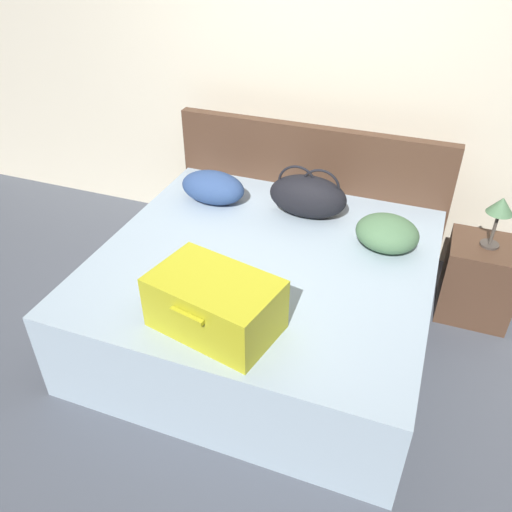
# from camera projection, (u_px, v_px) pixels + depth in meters

# --- Properties ---
(ground_plane) EXTENTS (12.00, 12.00, 0.00)m
(ground_plane) POSITION_uv_depth(u_px,v_px,m) (240.00, 374.00, 3.05)
(ground_plane) COLOR #4C515B
(back_wall) EXTENTS (8.00, 0.10, 2.60)m
(back_wall) POSITION_uv_depth(u_px,v_px,m) (327.00, 73.00, 3.56)
(back_wall) COLOR beige
(back_wall) RESTS_ON ground
(bed) EXTENTS (1.91, 1.83, 0.58)m
(bed) POSITION_uv_depth(u_px,v_px,m) (264.00, 296.00, 3.19)
(bed) COLOR #99ADBC
(bed) RESTS_ON ground
(headboard) EXTENTS (1.95, 0.08, 1.03)m
(headboard) POSITION_uv_depth(u_px,v_px,m) (309.00, 194.00, 3.79)
(headboard) COLOR #4C3323
(headboard) RESTS_ON ground
(hard_case_large) EXTENTS (0.66, 0.50, 0.28)m
(hard_case_large) POSITION_uv_depth(u_px,v_px,m) (215.00, 304.00, 2.47)
(hard_case_large) COLOR gold
(hard_case_large) RESTS_ON bed
(duffel_bag) EXTENTS (0.51, 0.25, 0.34)m
(duffel_bag) POSITION_uv_depth(u_px,v_px,m) (308.00, 196.00, 3.33)
(duffel_bag) COLOR black
(duffel_bag) RESTS_ON bed
(pillow_near_headboard) EXTENTS (0.45, 0.27, 0.22)m
(pillow_near_headboard) POSITION_uv_depth(u_px,v_px,m) (213.00, 187.00, 3.50)
(pillow_near_headboard) COLOR navy
(pillow_near_headboard) RESTS_ON bed
(pillow_center_head) EXTENTS (0.41, 0.37, 0.20)m
(pillow_center_head) POSITION_uv_depth(u_px,v_px,m) (387.00, 233.00, 3.05)
(pillow_center_head) COLOR #4C724C
(pillow_center_head) RESTS_ON bed
(nightstand) EXTENTS (0.44, 0.40, 0.53)m
(nightstand) POSITION_uv_depth(u_px,v_px,m) (478.00, 279.00, 3.36)
(nightstand) COLOR #4C3323
(nightstand) RESTS_ON ground
(table_lamp) EXTENTS (0.16, 0.16, 0.33)m
(table_lamp) POSITION_uv_depth(u_px,v_px,m) (500.00, 209.00, 3.06)
(table_lamp) COLOR #3F3833
(table_lamp) RESTS_ON nightstand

